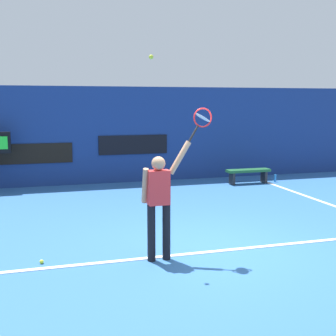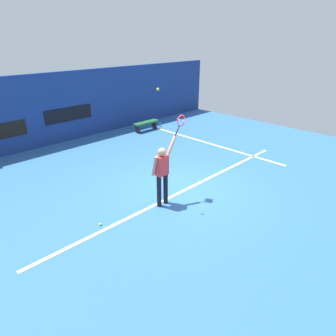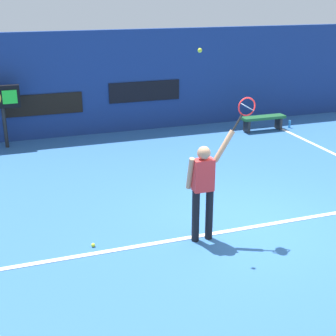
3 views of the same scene
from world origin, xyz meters
TOP-DOWN VIEW (x-y plane):
  - ground_plane at (0.00, 0.00)m, footprint 18.00×18.00m
  - back_wall at (0.00, 6.92)m, footprint 18.00×0.20m
  - sponsor_banner_center at (0.00, 6.80)m, footprint 2.20×0.03m
  - sponsor_banner_portside at (-3.00, 6.80)m, footprint 2.20×0.03m
  - court_baseline at (0.00, -0.15)m, footprint 10.00×0.10m
  - tennis_player at (-1.05, -0.26)m, footprint 0.78×0.31m
  - tennis_racket at (-0.35, -0.26)m, footprint 0.46×0.27m
  - tennis_ball at (-1.17, -0.25)m, footprint 0.07×0.07m
  - court_bench at (3.39, 5.52)m, footprint 1.40×0.36m
  - water_bottle at (4.34, 5.52)m, footprint 0.07×0.07m
  - spare_ball at (-2.88, 0.09)m, footprint 0.07×0.07m

SIDE VIEW (x-z plane):
  - ground_plane at x=0.00m, z-range 0.00..0.00m
  - court_baseline at x=0.00m, z-range 0.00..0.01m
  - spare_ball at x=-2.88m, z-range 0.00..0.07m
  - water_bottle at x=4.34m, z-range 0.00..0.24m
  - court_bench at x=3.39m, z-range 0.11..0.56m
  - sponsor_banner_portside at x=-3.00m, z-range 0.71..1.31m
  - tennis_player at x=-1.05m, z-range 0.04..1.97m
  - sponsor_banner_center at x=0.00m, z-range 0.89..1.49m
  - back_wall at x=0.00m, z-range 0.00..3.01m
  - tennis_racket at x=-0.35m, z-range 1.95..2.56m
  - tennis_ball at x=-1.17m, z-range 3.17..3.24m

